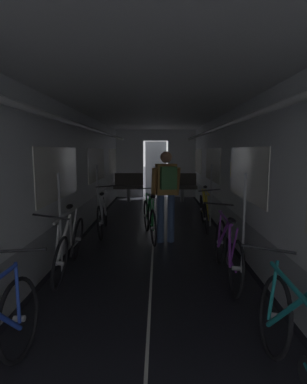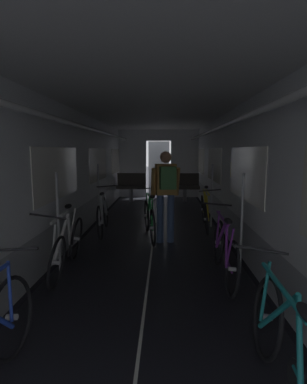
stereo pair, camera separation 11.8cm
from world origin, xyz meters
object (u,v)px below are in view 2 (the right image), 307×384
Objects in this scene: bench_seat_far_left at (131,184)px; bicycle_white at (67,246)px; bicycle_green_in_aisle at (149,219)px; bicycle_teal at (289,354)px; bicycle_purple at (224,251)px; bicycle_yellow at (205,212)px; bicycle_silver at (103,215)px; person_cyclist_aisle at (166,188)px; bench_seat_far_right at (185,185)px.

bicycle_white reaches higher than bench_seat_far_left.
bicycle_teal is at bearing -74.01° from bicycle_green_in_aisle.
bicycle_purple is at bearing -3.95° from bicycle_white.
bench_seat_far_left is at bearing 119.18° from bicycle_yellow.
bicycle_green_in_aisle is at bearing -18.66° from bicycle_silver.
person_cyclist_aisle is (-0.79, 3.59, 0.63)m from bicycle_teal.
bicycle_silver is (-2.15, -0.42, 0.00)m from bicycle_yellow.
bench_seat_far_left reaches higher than bicycle_purple.
bicycle_white is at bearing 176.05° from bicycle_purple.
bicycle_teal reaches higher than bench_seat_far_right.
bicycle_yellow is at bearing 89.22° from bicycle_teal.
bicycle_teal is 3.73m from person_cyclist_aisle.
bench_seat_far_right is 4.44m from bicycle_green_in_aisle.
bench_seat_far_right is 0.58× the size of person_cyclist_aisle.
bench_seat_far_left is 0.58× the size of bicycle_white.
bicycle_yellow reaches higher than bicycle_silver.
bicycle_white is 2.08m from person_cyclist_aisle.
bicycle_green_in_aisle is at bearing 120.61° from bicycle_purple.
bicycle_white is 1.01× the size of person_cyclist_aisle.
bicycle_green_in_aisle is at bearing 105.99° from bicycle_teal.
bicycle_silver is at bearing 116.44° from bicycle_teal.
bicycle_silver is 1.00× the size of bicycle_teal.
bicycle_purple is 1.00× the size of bicycle_teal.
bicycle_silver is 4.68m from bicycle_teal.
bench_seat_far_right is at bearing 71.25° from bicycle_white.
bench_seat_far_right reaches higher than bicycle_silver.
bicycle_yellow is (2.00, -3.58, -0.19)m from bench_seat_far_left.
bench_seat_far_left is at bearing 103.29° from bicycle_teal.
bicycle_green_in_aisle is at bearing -147.30° from bicycle_yellow.
person_cyclist_aisle is (1.29, -0.60, 0.63)m from bicycle_silver.
bicycle_green_in_aisle is (0.83, -4.33, -0.18)m from bench_seat_far_left.
bicycle_yellow is 1.47m from person_cyclist_aisle.
bicycle_purple is at bearing 90.62° from bicycle_teal.
bicycle_silver is 1.56m from person_cyclist_aisle.
bench_seat_far_right is (1.80, 0.00, 0.00)m from bench_seat_far_left.
bench_seat_far_left reaches higher than bicycle_yellow.
bicycle_silver is at bearing -116.00° from bench_seat_far_right.
bicycle_purple reaches higher than bicycle_silver.
bicycle_teal is (-0.06, -4.61, -0.00)m from bicycle_yellow.
bicycle_yellow is 1.39m from bicycle_green_in_aisle.
bicycle_yellow is at bearing 88.13° from bicycle_purple.
bench_seat_far_left is 0.58× the size of bicycle_silver.
bicycle_purple is 1.00× the size of bicycle_silver.
bicycle_teal reaches higher than bicycle_yellow.
bicycle_white and bicycle_teal have the same top height.
bicycle_purple is 2.13m from bicycle_green_in_aisle.
person_cyclist_aisle reaches higher than bicycle_white.
bicycle_teal is 1.01× the size of person_cyclist_aisle.
bicycle_white is 1.99m from bicycle_green_in_aisle.
bicycle_green_in_aisle is (-1.08, 1.83, 0.00)m from bicycle_purple.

